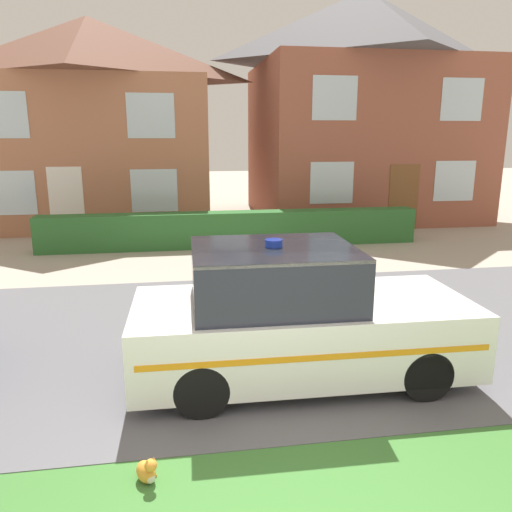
{
  "coord_description": "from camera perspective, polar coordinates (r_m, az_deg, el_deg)",
  "views": [
    {
      "loc": [
        -0.74,
        -2.93,
        3.02
      ],
      "look_at": [
        0.52,
        5.04,
        1.05
      ],
      "focal_mm": 35.0,
      "sensor_mm": 36.0,
      "label": 1
    }
  ],
  "objects": [
    {
      "name": "cat",
      "position": [
        4.91,
        -12.33,
        -22.87
      ],
      "size": [
        0.25,
        0.33,
        0.29
      ],
      "rotation": [
        0.0,
        0.0,
        5.27
      ],
      "color": "orange",
      "rests_on": "ground"
    },
    {
      "name": "garden_hedge",
      "position": [
        13.79,
        -2.65,
        3.08
      ],
      "size": [
        10.38,
        0.62,
        0.96
      ],
      "primitive_type": "cube",
      "color": "#2D662D",
      "rests_on": "ground"
    },
    {
      "name": "police_car",
      "position": [
        6.29,
        4.4,
        -7.04
      ],
      "size": [
        4.2,
        1.85,
        1.79
      ],
      "rotation": [
        0.0,
        0.0,
        -0.02
      ],
      "color": "black",
      "rests_on": "road_strip"
    },
    {
      "name": "house_left",
      "position": [
        18.67,
        -18.09,
        14.48
      ],
      "size": [
        7.93,
        5.91,
        6.84
      ],
      "color": "#A86B4C",
      "rests_on": "ground"
    },
    {
      "name": "road_strip",
      "position": [
        7.88,
        -2.97,
        -8.79
      ],
      "size": [
        28.0,
        5.97,
        0.01
      ],
      "primitive_type": "cube",
      "color": "#5B5B60",
      "rests_on": "ground"
    },
    {
      "name": "house_right",
      "position": [
        19.78,
        11.92,
        16.54
      ],
      "size": [
        7.94,
        6.98,
        8.03
      ],
      "color": "#93513D",
      "rests_on": "ground"
    },
    {
      "name": "lawn_verge",
      "position": [
        4.67,
        2.51,
        -26.51
      ],
      "size": [
        28.0,
        1.55,
        0.01
      ],
      "primitive_type": "cube",
      "color": "#3D7533",
      "rests_on": "ground"
    }
  ]
}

